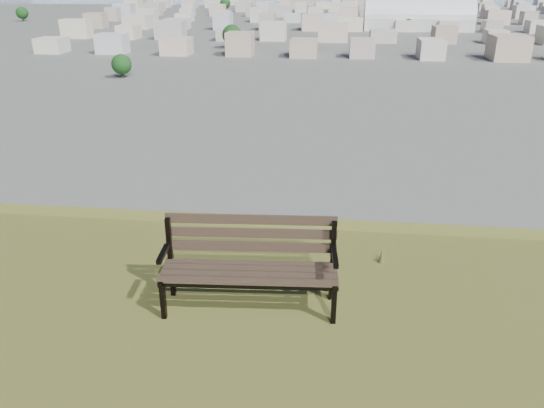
# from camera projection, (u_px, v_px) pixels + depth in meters

# --- Properties ---
(park_bench) EXTENTS (1.78, 0.67, 0.91)m
(park_bench) POSITION_uv_depth(u_px,v_px,m) (250.00, 259.00, 5.29)
(park_bench) COLOR #402F24
(park_bench) RESTS_ON hilltop_mesa
(arena) EXTENTS (57.58, 24.93, 24.18)m
(arena) POSITION_uv_depth(u_px,v_px,m) (417.00, 19.00, 288.99)
(arena) COLOR beige
(arena) RESTS_ON ground
(city_blocks) EXTENTS (395.00, 361.00, 7.00)m
(city_blocks) POSITION_uv_depth(u_px,v_px,m) (333.00, 12.00, 371.60)
(city_blocks) COLOR beige
(city_blocks) RESTS_ON ground
(city_trees) EXTENTS (406.52, 387.20, 9.98)m
(city_trees) POSITION_uv_depth(u_px,v_px,m) (287.00, 18.00, 305.06)
(city_trees) COLOR #35271A
(city_trees) RESTS_ON ground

